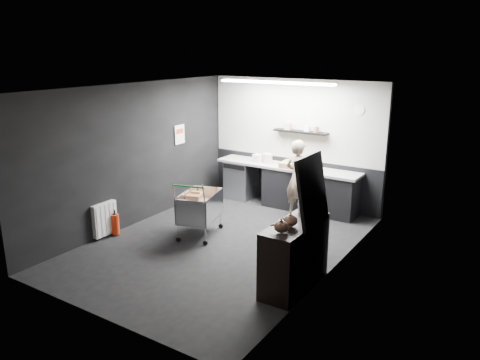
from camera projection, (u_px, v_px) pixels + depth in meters
The scene contains 22 objects.
floor at pixel (222, 244), 8.21m from camera, with size 5.50×5.50×0.00m, color black.
ceiling at pixel (220, 88), 7.47m from camera, with size 5.50×5.50×0.00m, color silver.
wall_back at pixel (294, 142), 10.06m from camera, with size 5.50×5.50×0.00m, color black.
wall_front at pixel (90, 217), 5.61m from camera, with size 5.50×5.50×0.00m, color black.
wall_left at pixel (135, 155), 8.88m from camera, with size 5.50×5.50×0.00m, color black.
wall_right at pixel (334, 188), 6.80m from camera, with size 5.50×5.50×0.00m, color black.
kitchen_wall_panel at pixel (295, 119), 9.91m from camera, with size 3.95×0.02×1.70m, color #B6B6B2.
dado_panel at pixel (293, 180), 10.28m from camera, with size 3.95×0.02×1.00m, color black.
floating_shelf at pixel (301, 132), 9.78m from camera, with size 1.20×0.22×0.04m, color black.
wall_clock at pixel (360, 110), 9.09m from camera, with size 0.20×0.20×0.03m, color white.
poster at pixel (180, 134), 9.87m from camera, with size 0.02×0.30×0.40m, color white.
poster_red_band at pixel (180, 131), 9.84m from camera, with size 0.01×0.22×0.10m, color red.
radiator at pixel (105, 219), 8.39m from camera, with size 0.10×0.50×0.60m, color white.
ceiling_strip at pixel (276, 83), 8.98m from camera, with size 2.40×0.20×0.04m, color white.
prep_counter at pixel (292, 187), 9.97m from camera, with size 3.20×0.61×0.90m.
person at pixel (298, 179), 9.33m from camera, with size 0.58×0.38×1.59m, color #BBAC94.
shopping_cart at pixel (200, 208), 8.46m from camera, with size 0.84×1.14×1.09m.
sideboard at pixel (297, 246), 6.60m from camera, with size 0.56×1.30×1.94m.
fire_extinguisher at pixel (115, 224), 8.51m from camera, with size 0.14×0.14×0.47m.
cardboard_box at pixel (295, 165), 9.75m from camera, with size 0.57×0.44×0.11m, color #A58658.
pink_tub at pixel (268, 158), 10.14m from camera, with size 0.21×0.21×0.21m, color beige.
white_container at pixel (258, 158), 10.21m from camera, with size 0.19×0.15×0.17m, color white.
Camera 1 is at (4.37, -6.21, 3.31)m, focal length 35.00 mm.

